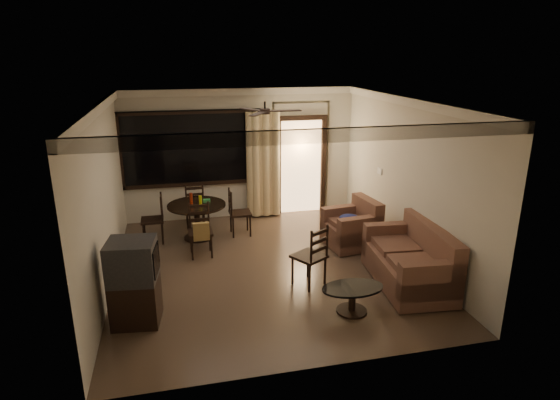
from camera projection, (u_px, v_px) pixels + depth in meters
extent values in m
plane|color=#7F6651|center=(266.00, 267.00, 8.02)|extent=(5.50, 5.50, 0.00)
plane|color=beige|center=(241.00, 154.00, 10.14)|extent=(5.00, 0.00, 5.00)
plane|color=beige|center=(316.00, 259.00, 5.04)|extent=(5.00, 0.00, 5.00)
plane|color=beige|center=(103.00, 199.00, 7.06)|extent=(0.00, 5.50, 5.50)
plane|color=beige|center=(406.00, 180.00, 8.13)|extent=(0.00, 5.50, 5.50)
plane|color=white|center=(265.00, 101.00, 7.16)|extent=(5.50, 5.50, 0.00)
cube|color=black|center=(189.00, 149.00, 9.83)|extent=(2.70, 0.04, 1.45)
cylinder|color=black|center=(192.00, 111.00, 9.52)|extent=(3.20, 0.03, 0.03)
cube|color=#FFC684|center=(301.00, 167.00, 10.50)|extent=(0.91, 0.03, 2.08)
cube|color=white|center=(380.00, 171.00, 9.13)|extent=(0.02, 0.18, 0.12)
cylinder|color=black|center=(265.00, 105.00, 7.18)|extent=(0.03, 0.03, 0.12)
cylinder|color=black|center=(265.00, 111.00, 7.21)|extent=(0.16, 0.16, 0.08)
cylinder|color=black|center=(197.00, 205.00, 9.07)|extent=(1.13, 1.13, 0.04)
cylinder|color=black|center=(197.00, 221.00, 9.17)|extent=(0.11, 0.11, 0.66)
cylinder|color=black|center=(198.00, 237.00, 9.27)|extent=(0.56, 0.56, 0.03)
cylinder|color=maroon|center=(191.00, 198.00, 9.05)|extent=(0.06, 0.06, 0.22)
cylinder|color=#BABC14|center=(200.00, 200.00, 9.01)|extent=(0.06, 0.06, 0.18)
cube|color=#298945|center=(207.00, 200.00, 9.20)|extent=(0.14, 0.10, 0.05)
cube|color=black|center=(152.00, 220.00, 8.95)|extent=(0.42, 0.42, 0.04)
cube|color=black|center=(240.00, 213.00, 9.33)|extent=(0.42, 0.42, 0.04)
cube|color=black|center=(201.00, 232.00, 8.35)|extent=(0.42, 0.42, 0.04)
cube|color=#A28245|center=(201.00, 232.00, 8.11)|extent=(0.28, 0.08, 0.32)
cube|color=black|center=(195.00, 206.00, 9.79)|extent=(0.42, 0.42, 0.04)
cube|color=black|center=(136.00, 301.00, 6.32)|extent=(0.68, 0.63, 0.63)
cube|color=black|center=(132.00, 261.00, 6.14)|extent=(0.68, 0.63, 0.56)
cube|color=black|center=(156.00, 260.00, 6.18)|extent=(0.07, 0.45, 0.38)
cube|color=#43221F|center=(407.00, 270.00, 7.37)|extent=(1.09, 1.84, 0.44)
cube|color=#43221F|center=(431.00, 248.00, 7.30)|extent=(0.37, 1.78, 0.72)
cube|color=#43221F|center=(431.00, 281.00, 6.56)|extent=(0.95, 0.28, 0.55)
cube|color=#43221F|center=(390.00, 238.00, 8.04)|extent=(0.95, 0.28, 0.55)
cube|color=#43221F|center=(405.00, 256.00, 7.28)|extent=(0.80, 1.60, 0.13)
cube|color=#43221F|center=(351.00, 235.00, 8.84)|extent=(0.98, 0.98, 0.41)
cube|color=#43221F|center=(367.00, 216.00, 8.84)|extent=(0.32, 0.90, 0.67)
cube|color=#43221F|center=(360.00, 231.00, 8.46)|extent=(0.89, 0.30, 0.52)
cube|color=#43221F|center=(342.00, 218.00, 9.08)|extent=(0.89, 0.30, 0.52)
cube|color=#43221F|center=(349.00, 223.00, 8.75)|extent=(0.70, 0.74, 0.12)
ellipsoid|color=navy|center=(349.00, 218.00, 8.71)|extent=(0.37, 0.31, 0.11)
ellipsoid|color=black|center=(353.00, 288.00, 6.54)|extent=(0.89, 0.53, 0.03)
cylinder|color=black|center=(352.00, 300.00, 6.60)|extent=(0.10, 0.10, 0.36)
cylinder|color=black|center=(352.00, 311.00, 6.65)|extent=(0.43, 0.43, 0.03)
cube|color=black|center=(309.00, 256.00, 7.29)|extent=(0.62, 0.62, 0.04)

